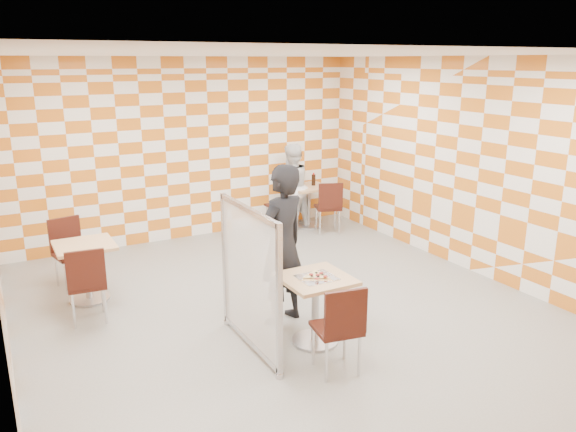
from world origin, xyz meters
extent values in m
plane|color=gray|center=(0.00, 0.00, 0.00)|extent=(7.00, 7.00, 0.00)
plane|color=white|center=(0.00, 0.00, 3.00)|extent=(7.00, 7.00, 0.00)
plane|color=white|center=(0.00, 3.50, 1.50)|extent=(6.00, 0.00, 6.00)
plane|color=white|center=(3.00, 0.00, 1.50)|extent=(0.00, 7.00, 7.00)
cube|color=tan|center=(-0.10, -0.77, 0.73)|extent=(0.70, 0.70, 0.04)
cylinder|color=#A5A5AA|center=(-0.10, -0.77, 0.37)|extent=(0.08, 0.08, 0.70)
cylinder|color=#A5A5AA|center=(-0.10, -0.77, 0.01)|extent=(0.50, 0.50, 0.03)
cube|color=tan|center=(2.07, 3.05, 0.73)|extent=(0.70, 0.70, 0.04)
cylinder|color=#A5A5AA|center=(2.07, 3.05, 0.37)|extent=(0.08, 0.08, 0.70)
cylinder|color=#A5A5AA|center=(2.07, 3.05, 0.01)|extent=(0.50, 0.50, 0.03)
cube|color=tan|center=(-2.04, 1.54, 0.73)|extent=(0.70, 0.70, 0.04)
cylinder|color=#A5A5AA|center=(-2.04, 1.54, 0.37)|extent=(0.08, 0.08, 0.70)
cylinder|color=#A5A5AA|center=(-2.04, 1.54, 0.01)|extent=(0.50, 0.50, 0.03)
cube|color=#35110A|center=(-0.22, -1.36, 0.45)|extent=(0.49, 0.49, 0.04)
cube|color=#35110A|center=(-0.25, -1.56, 0.70)|extent=(0.42, 0.11, 0.45)
cylinder|color=silver|center=(-0.02, -1.22, 0.21)|extent=(0.03, 0.03, 0.43)
cylinder|color=silver|center=(-0.36, -1.16, 0.21)|extent=(0.03, 0.03, 0.43)
cylinder|color=silver|center=(-0.08, -1.56, 0.21)|extent=(0.03, 0.03, 0.43)
cylinder|color=silver|center=(-0.42, -1.50, 0.21)|extent=(0.03, 0.03, 0.43)
cube|color=#35110A|center=(2.18, 2.56, 0.45)|extent=(0.54, 0.54, 0.04)
cube|color=#35110A|center=(2.12, 2.37, 0.70)|extent=(0.41, 0.18, 0.45)
cylinder|color=silver|center=(2.40, 2.66, 0.21)|extent=(0.03, 0.03, 0.43)
cylinder|color=silver|center=(2.08, 2.78, 0.21)|extent=(0.03, 0.03, 0.43)
cylinder|color=silver|center=(2.29, 2.35, 0.21)|extent=(0.03, 0.03, 0.43)
cylinder|color=silver|center=(1.97, 2.46, 0.21)|extent=(0.03, 0.03, 0.43)
cube|color=#35110A|center=(1.51, 3.08, 0.45)|extent=(0.43, 0.43, 0.04)
cube|color=#35110A|center=(1.71, 3.09, 0.70)|extent=(0.05, 0.42, 0.45)
cylinder|color=silver|center=(1.33, 3.24, 0.21)|extent=(0.03, 0.03, 0.43)
cylinder|color=silver|center=(1.34, 2.90, 0.21)|extent=(0.03, 0.03, 0.43)
cylinder|color=silver|center=(1.67, 3.25, 0.21)|extent=(0.03, 0.03, 0.43)
cylinder|color=silver|center=(1.68, 2.91, 0.21)|extent=(0.03, 0.03, 0.43)
cube|color=#35110A|center=(-2.14, 0.94, 0.45)|extent=(0.46, 0.46, 0.04)
cube|color=#35110A|center=(-2.16, 0.74, 0.70)|extent=(0.42, 0.08, 0.45)
cylinder|color=silver|center=(-1.95, 1.09, 0.21)|extent=(0.03, 0.03, 0.43)
cylinder|color=silver|center=(-2.29, 1.13, 0.21)|extent=(0.03, 0.03, 0.43)
cylinder|color=silver|center=(-1.99, 0.75, 0.21)|extent=(0.03, 0.03, 0.43)
cylinder|color=silver|center=(-2.32, 0.79, 0.21)|extent=(0.03, 0.03, 0.43)
cube|color=#35110A|center=(-2.13, 2.08, 0.45)|extent=(0.50, 0.50, 0.04)
cube|color=#35110A|center=(-2.17, 2.28, 0.70)|extent=(0.42, 0.13, 0.45)
cylinder|color=silver|center=(-2.26, 1.88, 0.21)|extent=(0.03, 0.03, 0.43)
cylinder|color=silver|center=(-1.93, 1.95, 0.21)|extent=(0.03, 0.03, 0.43)
cylinder|color=silver|center=(-2.33, 2.21, 0.21)|extent=(0.03, 0.03, 0.43)
cylinder|color=silver|center=(-2.00, 2.29, 0.21)|extent=(0.03, 0.03, 0.43)
cube|color=white|center=(-0.77, -0.57, 0.80)|extent=(0.02, 1.30, 1.40)
cube|color=#B2B2B7|center=(-0.77, -0.57, 1.52)|extent=(0.05, 1.30, 0.05)
cube|color=#B2B2B7|center=(-0.77, -0.57, 0.08)|extent=(0.05, 1.30, 0.05)
cube|color=#B2B2B7|center=(-0.77, -1.22, 0.80)|extent=(0.05, 0.05, 1.50)
cylinder|color=#B2B2B7|center=(-0.77, -1.22, 0.03)|extent=(0.08, 0.08, 0.05)
cube|color=#B2B2B7|center=(-0.77, 0.08, 0.80)|extent=(0.05, 0.05, 1.50)
cylinder|color=#B2B2B7|center=(-0.77, 0.08, 0.03)|extent=(0.08, 0.08, 0.05)
imported|color=black|center=(-0.17, -0.15, 0.93)|extent=(0.79, 0.64, 1.86)
imported|color=white|center=(1.72, 3.05, 0.77)|extent=(0.91, 0.83, 1.54)
cube|color=silver|center=(-0.10, -0.79, 0.75)|extent=(0.38, 0.34, 0.01)
cone|color=tan|center=(-0.10, -0.79, 0.77)|extent=(0.40, 0.40, 0.02)
cone|color=#F2D88C|center=(-0.10, -0.77, 0.78)|extent=(0.33, 0.33, 0.01)
cylinder|color=maroon|center=(-0.16, -0.89, 0.79)|extent=(0.04, 0.04, 0.01)
cylinder|color=maroon|center=(-0.05, -0.88, 0.79)|extent=(0.04, 0.04, 0.01)
cylinder|color=maroon|center=(-0.10, -0.81, 0.79)|extent=(0.04, 0.04, 0.01)
cylinder|color=maroon|center=(-0.15, -0.76, 0.79)|extent=(0.04, 0.04, 0.01)
cylinder|color=maroon|center=(-0.04, -0.78, 0.79)|extent=(0.04, 0.04, 0.01)
torus|color=black|center=(-0.05, -0.82, 0.79)|extent=(0.03, 0.03, 0.01)
torus|color=black|center=(-0.12, -0.85, 0.79)|extent=(0.03, 0.03, 0.01)
torus|color=black|center=(-0.08, -0.75, 0.79)|extent=(0.03, 0.03, 0.01)
torus|color=black|center=(-0.17, -0.81, 0.79)|extent=(0.03, 0.03, 0.01)
cylinder|color=white|center=(1.87, 3.13, 0.83)|extent=(0.06, 0.06, 0.16)
cylinder|color=red|center=(1.87, 3.13, 0.93)|extent=(0.04, 0.04, 0.04)
cylinder|color=black|center=(2.19, 3.06, 0.85)|extent=(0.07, 0.07, 0.20)
cylinder|color=red|center=(2.19, 3.06, 0.96)|extent=(0.03, 0.03, 0.03)
camera|label=1|loc=(-2.98, -5.44, 2.94)|focal=35.00mm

